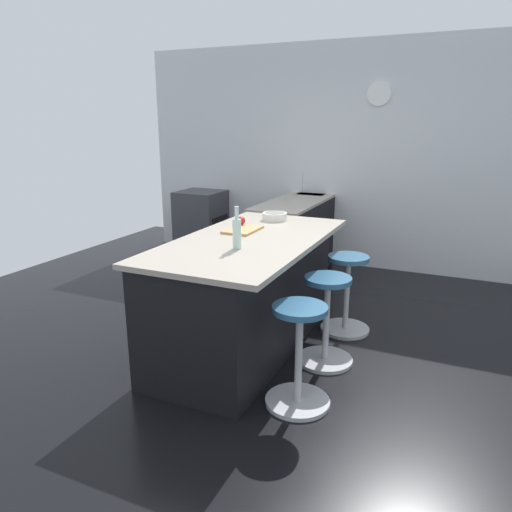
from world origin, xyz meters
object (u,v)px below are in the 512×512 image
object	(u,v)px
cutting_board	(243,230)
water_bottle	(237,232)
apple_red	(241,221)
stool_near_camera	(299,359)
oven_range	(202,222)
kitchen_island	(245,292)
stool_middle	(326,323)
stool_by_window	(347,296)
fruit_bowl	(275,216)

from	to	relation	value
cutting_board	water_bottle	xyz separation A→B (m)	(0.55, 0.22, 0.11)
cutting_board	apple_red	world-z (taller)	apple_red
stool_near_camera	oven_range	bearing A→B (deg)	-140.30
kitchen_island	apple_red	xyz separation A→B (m)	(-0.35, -0.20, 0.52)
stool_middle	stool_near_camera	size ratio (longest dim) A/B	1.00
stool_near_camera	stool_by_window	bearing A→B (deg)	180.00
oven_range	water_bottle	size ratio (longest dim) A/B	2.86
stool_near_camera	fruit_bowl	world-z (taller)	fruit_bowl
apple_red	fruit_bowl	size ratio (longest dim) A/B	0.32
stool_near_camera	water_bottle	world-z (taller)	water_bottle
kitchen_island	stool_middle	xyz separation A→B (m)	(0.00, 0.70, -0.14)
apple_red	stool_by_window	bearing A→B (deg)	108.14
kitchen_island	water_bottle	world-z (taller)	water_bottle
kitchen_island	cutting_board	size ratio (longest dim) A/B	5.67
kitchen_island	water_bottle	distance (m)	0.68
stool_middle	water_bottle	bearing A→B (deg)	-60.81
water_bottle	stool_by_window	bearing A→B (deg)	148.49
apple_red	water_bottle	world-z (taller)	water_bottle
oven_range	water_bottle	distance (m)	3.43
cutting_board	fruit_bowl	xyz separation A→B (m)	(-0.54, 0.07, 0.03)
stool_middle	water_bottle	distance (m)	1.00
stool_by_window	cutting_board	size ratio (longest dim) A/B	1.96
cutting_board	fruit_bowl	bearing A→B (deg)	172.11
stool_by_window	fruit_bowl	distance (m)	0.99
water_bottle	fruit_bowl	size ratio (longest dim) A/B	1.36
oven_range	water_bottle	bearing A→B (deg)	35.20
stool_middle	stool_by_window	bearing A→B (deg)	180.00
oven_range	stool_near_camera	bearing A→B (deg)	39.70
fruit_bowl	apple_red	bearing A→B (deg)	-21.51
oven_range	fruit_bowl	world-z (taller)	fruit_bowl
stool_middle	cutting_board	xyz separation A→B (m)	(-0.21, -0.82, 0.62)
kitchen_island	stool_by_window	size ratio (longest dim) A/B	2.89
kitchen_island	stool_middle	world-z (taller)	kitchen_island
oven_range	kitchen_island	size ratio (longest dim) A/B	0.44
apple_red	fruit_bowl	xyz separation A→B (m)	(-0.40, 0.16, -0.02)
stool_by_window	cutting_board	world-z (taller)	cutting_board
cutting_board	apple_red	distance (m)	0.17
oven_range	cutting_board	world-z (taller)	cutting_board
water_bottle	fruit_bowl	bearing A→B (deg)	-172.42
stool_near_camera	fruit_bowl	size ratio (longest dim) A/B	3.08
cutting_board	water_bottle	bearing A→B (deg)	21.80
oven_range	stool_by_window	bearing A→B (deg)	55.07
oven_range	apple_red	xyz separation A→B (m)	(2.07, 1.64, 0.55)
stool_by_window	fruit_bowl	world-z (taller)	fruit_bowl
stool_near_camera	cutting_board	world-z (taller)	cutting_board
stool_by_window	fruit_bowl	xyz separation A→B (m)	(-0.10, -0.74, 0.65)
cutting_board	kitchen_island	bearing A→B (deg)	30.05
stool_by_window	stool_near_camera	world-z (taller)	same
apple_red	cutting_board	bearing A→B (deg)	30.66
stool_by_window	stool_middle	distance (m)	0.64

